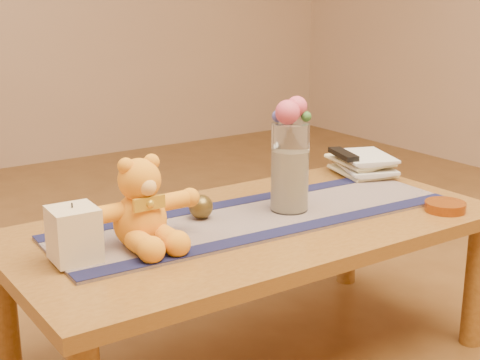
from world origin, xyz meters
TOP-DOWN VIEW (x-y plane):
  - coffee_table_top at (0.00, 0.00)m, footprint 1.40×0.70m
  - table_leg_fr at (0.64, -0.29)m, footprint 0.07×0.07m
  - table_leg_bl at (-0.64, 0.29)m, footprint 0.07×0.07m
  - table_leg_br at (0.64, 0.29)m, footprint 0.07×0.07m
  - persian_runner at (0.02, 0.01)m, footprint 1.21×0.40m
  - runner_border_near at (0.02, -0.13)m, footprint 1.20×0.11m
  - runner_border_far at (0.03, 0.16)m, footprint 1.20×0.11m
  - teddy_bear at (-0.35, 0.01)m, footprint 0.32×0.27m
  - pillar_candle at (-0.54, -0.00)m, footprint 0.11×0.11m
  - candle_wick at (-0.54, -0.00)m, footprint 0.00×0.00m
  - glass_vase at (0.13, 0.01)m, footprint 0.11×0.11m
  - potpourri_fill at (0.13, 0.01)m, footprint 0.09×0.09m
  - rose_left at (0.11, -0.00)m, footprint 0.07×0.07m
  - rose_right at (0.16, 0.01)m, footprint 0.06×0.06m
  - blue_flower_back at (0.14, 0.04)m, footprint 0.04×0.04m
  - blue_flower_side at (0.10, 0.03)m, footprint 0.04×0.04m
  - leaf_sprig at (0.17, -0.01)m, footprint 0.03×0.03m
  - bronze_ball at (-0.12, 0.09)m, footprint 0.09×0.09m
  - book_bottom at (0.52, 0.21)m, footprint 0.22×0.26m
  - book_lower at (0.53, 0.21)m, footprint 0.24×0.27m
  - book_upper at (0.52, 0.22)m, footprint 0.21×0.25m
  - book_top at (0.53, 0.21)m, footprint 0.23×0.27m
  - tv_remote at (0.52, 0.20)m, footprint 0.09×0.17m
  - amber_dish at (0.52, -0.24)m, footprint 0.14×0.14m

SIDE VIEW (x-z plane):
  - table_leg_fr at x=0.64m, z-range 0.00..0.41m
  - table_leg_bl at x=-0.64m, z-range 0.00..0.41m
  - table_leg_br at x=0.64m, z-range 0.00..0.41m
  - coffee_table_top at x=0.00m, z-range 0.41..0.45m
  - persian_runner at x=0.02m, z-range 0.45..0.46m
  - runner_border_near at x=0.02m, z-range 0.46..0.46m
  - runner_border_far at x=0.03m, z-range 0.46..0.46m
  - book_bottom at x=0.52m, z-range 0.45..0.47m
  - amber_dish at x=0.52m, z-range 0.45..0.48m
  - book_lower at x=0.53m, z-range 0.47..0.49m
  - bronze_ball at x=-0.12m, z-range 0.46..0.53m
  - book_upper at x=0.52m, z-range 0.49..0.51m
  - book_top at x=0.53m, z-range 0.51..0.53m
  - pillar_candle at x=-0.54m, z-range 0.46..0.59m
  - tv_remote at x=0.52m, z-range 0.53..0.54m
  - potpourri_fill at x=0.13m, z-range 0.46..0.64m
  - teddy_bear at x=-0.35m, z-range 0.46..0.68m
  - glass_vase at x=0.13m, z-range 0.46..0.72m
  - candle_wick at x=-0.54m, z-range 0.59..0.60m
  - leaf_sprig at x=0.17m, z-range 0.72..0.75m
  - blue_flower_side at x=0.10m, z-range 0.72..0.76m
  - blue_flower_back at x=0.14m, z-range 0.72..0.77m
  - rose_left at x=0.11m, z-range 0.72..0.79m
  - rose_right at x=0.16m, z-range 0.73..0.79m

